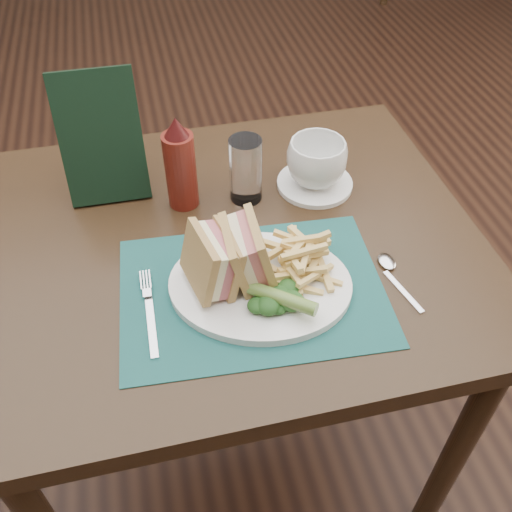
{
  "coord_description": "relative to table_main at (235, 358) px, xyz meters",
  "views": [
    {
      "loc": [
        -0.13,
        -1.24,
        1.45
      ],
      "look_at": [
        0.02,
        -0.6,
        0.8
      ],
      "focal_mm": 40.0,
      "sensor_mm": 36.0,
      "label": 1
    }
  ],
  "objects": [
    {
      "name": "floor",
      "position": [
        0.0,
        0.5,
        -0.38
      ],
      "size": [
        7.0,
        7.0,
        0.0
      ],
      "primitive_type": "plane",
      "color": "black",
      "rests_on": "ground"
    },
    {
      "name": "table_main",
      "position": [
        0.0,
        0.0,
        0.0
      ],
      "size": [
        0.9,
        0.75,
        0.75
      ],
      "primitive_type": null,
      "color": "black",
      "rests_on": "ground"
    },
    {
      "name": "placemat",
      "position": [
        0.01,
        -0.14,
        0.38
      ],
      "size": [
        0.45,
        0.34,
        0.0
      ],
      "primitive_type": "cube",
      "rotation": [
        0.0,
        0.0,
        -0.07
      ],
      "color": "#184C49",
      "rests_on": "table_main"
    },
    {
      "name": "plate",
      "position": [
        0.02,
        -0.13,
        0.38
      ],
      "size": [
        0.35,
        0.31,
        0.01
      ],
      "primitive_type": null,
      "rotation": [
        0.0,
        0.0,
        -0.27
      ],
      "color": "white",
      "rests_on": "placemat"
    },
    {
      "name": "sandwich_half_a",
      "position": [
        -0.07,
        -0.12,
        0.45
      ],
      "size": [
        0.1,
        0.12,
        0.11
      ],
      "primitive_type": null,
      "rotation": [
        0.0,
        0.24,
        0.21
      ],
      "color": "tan",
      "rests_on": "plate"
    },
    {
      "name": "sandwich_half_b",
      "position": [
        -0.01,
        -0.11,
        0.45
      ],
      "size": [
        0.08,
        0.11,
        0.11
      ],
      "primitive_type": null,
      "rotation": [
        0.0,
        -0.24,
        -0.02
      ],
      "color": "tan",
      "rests_on": "plate"
    },
    {
      "name": "kale_garnish",
      "position": [
        0.03,
        -0.18,
        0.41
      ],
      "size": [
        0.11,
        0.08,
        0.03
      ],
      "primitive_type": null,
      "color": "#173A15",
      "rests_on": "plate"
    },
    {
      "name": "pickle_spear",
      "position": [
        0.04,
        -0.19,
        0.41
      ],
      "size": [
        0.11,
        0.09,
        0.03
      ],
      "primitive_type": "cylinder",
      "rotation": [
        1.54,
        0.0,
        0.88
      ],
      "color": "#50742C",
      "rests_on": "plate"
    },
    {
      "name": "fries_pile",
      "position": [
        0.09,
        -0.12,
        0.42
      ],
      "size": [
        0.18,
        0.2,
        0.06
      ],
      "primitive_type": null,
      "color": "#DFC06F",
      "rests_on": "plate"
    },
    {
      "name": "fork",
      "position": [
        -0.16,
        -0.15,
        0.38
      ],
      "size": [
        0.04,
        0.17,
        0.01
      ],
      "primitive_type": null,
      "rotation": [
        0.0,
        0.0,
        -0.02
      ],
      "color": "silver",
      "rests_on": "placemat"
    },
    {
      "name": "spoon",
      "position": [
        0.25,
        -0.17,
        0.38
      ],
      "size": [
        0.07,
        0.15,
        0.01
      ],
      "primitive_type": null,
      "rotation": [
        0.0,
        0.0,
        0.23
      ],
      "color": "silver",
      "rests_on": "table_main"
    },
    {
      "name": "saucer",
      "position": [
        0.19,
        0.11,
        0.38
      ],
      "size": [
        0.18,
        0.18,
        0.01
      ],
      "primitive_type": "cylinder",
      "rotation": [
        0.0,
        0.0,
        -0.27
      ],
      "color": "white",
      "rests_on": "table_main"
    },
    {
      "name": "coffee_cup",
      "position": [
        0.19,
        0.11,
        0.43
      ],
      "size": [
        0.16,
        0.16,
        0.09
      ],
      "primitive_type": "imported",
      "rotation": [
        0.0,
        0.0,
        0.54
      ],
      "color": "white",
      "rests_on": "saucer"
    },
    {
      "name": "drinking_glass",
      "position": [
        0.05,
        0.11,
        0.44
      ],
      "size": [
        0.08,
        0.08,
        0.13
      ],
      "primitive_type": "cylinder",
      "rotation": [
        0.0,
        0.0,
        -0.28
      ],
      "color": "white",
      "rests_on": "table_main"
    },
    {
      "name": "ketchup_bottle",
      "position": [
        -0.07,
        0.12,
        0.47
      ],
      "size": [
        0.07,
        0.07,
        0.19
      ],
      "primitive_type": null,
      "rotation": [
        0.0,
        0.0,
        0.37
      ],
      "color": "#57160F",
      "rests_on": "table_main"
    },
    {
      "name": "check_presenter",
      "position": [
        -0.2,
        0.19,
        0.49
      ],
      "size": [
        0.15,
        0.09,
        0.24
      ],
      "primitive_type": "cube",
      "rotation": [
        -0.31,
        0.0,
        -0.01
      ],
      "color": "black",
      "rests_on": "table_main"
    }
  ]
}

